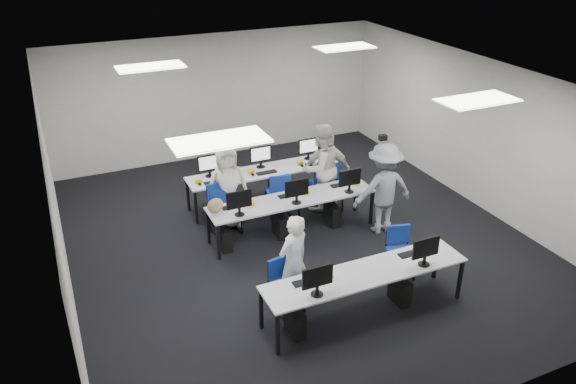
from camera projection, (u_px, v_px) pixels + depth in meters
name	position (u px, v px, depth m)	size (l,w,h in m)	color
room	(297.00, 165.00, 9.86)	(9.00, 9.02, 3.00)	black
ceiling_panels	(298.00, 82.00, 9.20)	(5.20, 4.60, 0.02)	white
desk_front	(366.00, 275.00, 8.27)	(3.20, 0.70, 0.73)	silver
desk_mid	(292.00, 201.00, 10.39)	(3.20, 0.70, 0.73)	silver
desk_back	(264.00, 173.00, 11.53)	(3.20, 0.70, 0.73)	silver
equipment_front	(354.00, 297.00, 8.33)	(2.51, 0.41, 1.19)	#0D49B0
equipment_mid	(283.00, 219.00, 10.45)	(2.91, 0.41, 1.19)	white
equipment_back	(272.00, 185.00, 11.76)	(2.91, 0.41, 1.19)	white
chair_0	(286.00, 294.00, 8.54)	(0.49, 0.52, 0.84)	navy
chair_1	(399.00, 260.00, 9.37)	(0.51, 0.54, 0.85)	navy
chair_2	(225.00, 218.00, 10.60)	(0.58, 0.62, 0.97)	navy
chair_3	(285.00, 207.00, 11.06)	(0.49, 0.52, 0.86)	navy
chair_4	(328.00, 198.00, 11.39)	(0.52, 0.55, 0.88)	navy
chair_5	(220.00, 213.00, 10.85)	(0.49, 0.52, 0.86)	navy
chair_6	(278.00, 200.00, 11.29)	(0.52, 0.55, 0.91)	navy
chair_7	(324.00, 190.00, 11.65)	(0.57, 0.60, 0.95)	navy
handbag	(215.00, 205.00, 9.86)	(0.31, 0.20, 0.26)	#98784E
student_0	(293.00, 262.00, 8.41)	(0.57, 0.37, 1.56)	silver
student_1	(320.00, 167.00, 11.20)	(0.88, 0.69, 1.81)	silver
student_2	(227.00, 186.00, 10.60)	(0.82, 0.53, 1.67)	silver
student_3	(327.00, 170.00, 11.32)	(0.95, 0.40, 1.62)	silver
photographer	(383.00, 189.00, 10.39)	(1.15, 0.66, 1.77)	gray
dslr_camera	(383.00, 138.00, 10.12)	(0.14, 0.18, 0.10)	black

